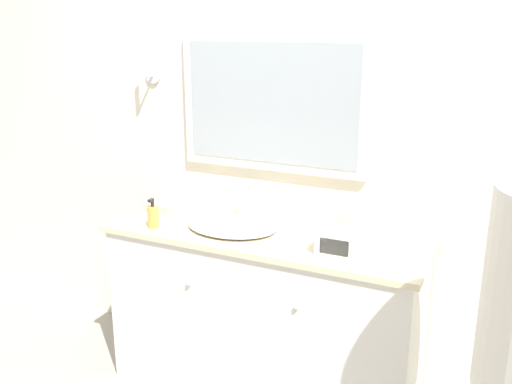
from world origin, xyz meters
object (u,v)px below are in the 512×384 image
at_px(sink_basin, 233,225).
at_px(appliance_box, 338,243).
at_px(soap_bottle, 153,216).
at_px(picture_frame, 347,224).

distance_m(sink_basin, appliance_box, 0.59).
bearing_deg(soap_bottle, picture_frame, 16.78).
bearing_deg(appliance_box, picture_frame, 96.14).
height_order(soap_bottle, appliance_box, soap_bottle).
distance_m(soap_bottle, picture_frame, 0.97).
relative_size(sink_basin, appliance_box, 2.55).
height_order(soap_bottle, picture_frame, soap_bottle).
distance_m(appliance_box, picture_frame, 0.21).
bearing_deg(sink_basin, picture_frame, 11.88).
relative_size(sink_basin, soap_bottle, 3.05).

